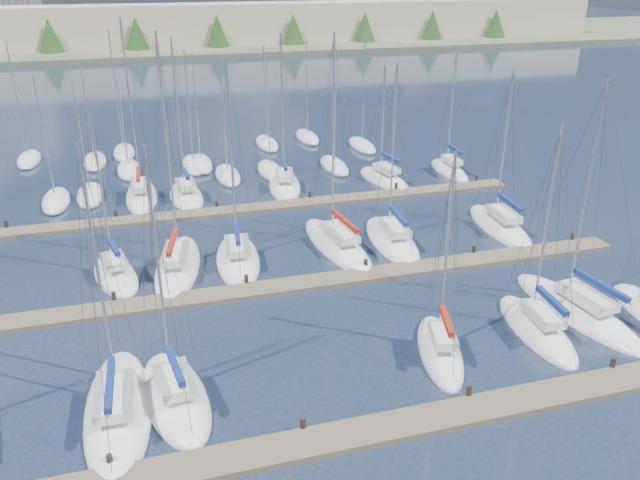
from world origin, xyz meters
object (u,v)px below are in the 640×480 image
object	(u,v)px
sailboat_f	(577,311)
sailboat_r	(449,170)
sailboat_n	(142,196)
sailboat_c	(175,396)
sailboat_l	(392,240)
sailboat_m	(500,226)
sailboat_k	(337,245)
sailboat_p	(285,185)
sailboat_e	(537,329)
sailboat_i	(178,266)
sailboat_d	(440,350)
sailboat_j	(238,259)
sailboat_h	(116,275)
sailboat_o	(186,196)
sailboat_q	(384,179)
sailboat_b	(118,410)

from	to	relation	value
sailboat_f	sailboat_r	size ratio (longest dim) A/B	1.17
sailboat_n	sailboat_c	distance (m)	28.83
sailboat_l	sailboat_m	size ratio (longest dim) A/B	1.07
sailboat_k	sailboat_p	size ratio (longest dim) A/B	1.09
sailboat_e	sailboat_p	world-z (taller)	sailboat_p
sailboat_l	sailboat_i	world-z (taller)	sailboat_i
sailboat_d	sailboat_p	world-z (taller)	sailboat_p
sailboat_n	sailboat_j	bearing A→B (deg)	-66.09
sailboat_l	sailboat_c	distance (m)	21.73
sailboat_k	sailboat_f	bearing A→B (deg)	-56.26
sailboat_d	sailboat_m	distance (m)	18.58
sailboat_h	sailboat_f	bearing A→B (deg)	-37.81
sailboat_o	sailboat_j	bearing A→B (deg)	-83.64
sailboat_f	sailboat_j	distance (m)	21.84
sailboat_k	sailboat_l	bearing A→B (deg)	-10.00
sailboat_p	sailboat_r	bearing A→B (deg)	9.41
sailboat_j	sailboat_d	bearing A→B (deg)	-52.99
sailboat_e	sailboat_r	xyz separation A→B (m)	(8.68, 27.61, 0.01)
sailboat_h	sailboat_q	bearing A→B (deg)	16.76
sailboat_q	sailboat_r	xyz separation A→B (m)	(7.14, 0.74, 0.02)
sailboat_o	sailboat_b	bearing A→B (deg)	-104.09
sailboat_r	sailboat_o	world-z (taller)	sailboat_o
sailboat_l	sailboat_p	world-z (taller)	sailboat_p
sailboat_l	sailboat_n	bearing A→B (deg)	143.88
sailboat_i	sailboat_j	world-z (taller)	sailboat_i
sailboat_k	sailboat_r	xyz separation A→B (m)	(15.91, 13.73, 0.01)
sailboat_h	sailboat_j	world-z (taller)	sailboat_j
sailboat_h	sailboat_m	bearing A→B (deg)	-11.75
sailboat_i	sailboat_b	xyz separation A→B (m)	(-3.76, -14.20, -0.02)
sailboat_d	sailboat_r	size ratio (longest dim) A/B	0.95
sailboat_l	sailboat_e	size ratio (longest dim) A/B	1.10
sailboat_r	sailboat_i	bearing A→B (deg)	-150.56
sailboat_l	sailboat_f	size ratio (longest dim) A/B	0.96
sailboat_f	sailboat_r	bearing A→B (deg)	72.59
sailboat_b	sailboat_q	size ratio (longest dim) A/B	1.16
sailboat_m	sailboat_q	bearing A→B (deg)	113.58
sailboat_r	sailboat_l	bearing A→B (deg)	-127.91
sailboat_l	sailboat_r	bearing A→B (deg)	54.28
sailboat_d	sailboat_k	xyz separation A→B (m)	(-1.12, 14.30, -0.01)
sailboat_m	sailboat_n	xyz separation A→B (m)	(-26.43, 14.69, 0.02)
sailboat_f	sailboat_o	xyz separation A→B (m)	(-20.18, 26.36, 0.02)
sailboat_k	sailboat_j	distance (m)	7.27
sailboat_c	sailboat_l	bearing A→B (deg)	32.30
sailboat_q	sailboat_p	world-z (taller)	sailboat_p
sailboat_d	sailboat_p	bearing A→B (deg)	109.68
sailboat_p	sailboat_o	size ratio (longest dim) A/B	1.01
sailboat_e	sailboat_n	bearing A→B (deg)	131.32
sailboat_k	sailboat_n	bearing A→B (deg)	126.32
sailboat_j	sailboat_e	size ratio (longest dim) A/B	1.15
sailboat_q	sailboat_c	world-z (taller)	sailboat_c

